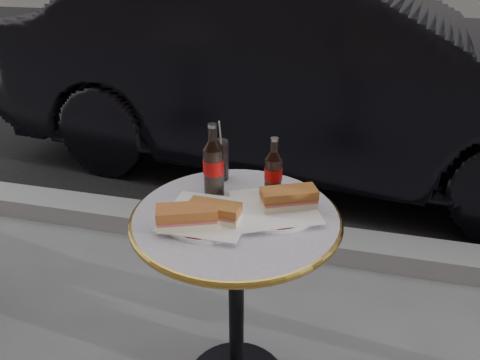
% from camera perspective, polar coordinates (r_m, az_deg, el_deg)
% --- Properties ---
extents(asphalt_road, '(40.00, 8.00, 0.00)m').
position_cam_1_polar(asphalt_road, '(6.31, 11.37, 13.54)').
color(asphalt_road, black).
rests_on(asphalt_road, ground).
extents(curb, '(40.00, 0.20, 0.12)m').
position_cam_1_polar(curb, '(2.48, 4.83, -7.07)').
color(curb, gray).
rests_on(curb, ground).
extents(bistro_table, '(0.62, 0.62, 0.73)m').
position_cam_1_polar(bistro_table, '(1.59, -0.46, -15.48)').
color(bistro_table, '#BAB2C4').
rests_on(bistro_table, ground).
extents(plate_left, '(0.29, 0.29, 0.01)m').
position_cam_1_polar(plate_left, '(1.34, -4.09, -4.63)').
color(plate_left, white).
rests_on(plate_left, bistro_table).
extents(plate_right, '(0.30, 0.30, 0.01)m').
position_cam_1_polar(plate_right, '(1.39, 4.19, -3.58)').
color(plate_right, white).
rests_on(plate_right, bistro_table).
extents(sandwich_left_a, '(0.18, 0.13, 0.06)m').
position_cam_1_polar(sandwich_left_a, '(1.28, -6.49, -4.58)').
color(sandwich_left_a, '#A45829').
rests_on(sandwich_left_a, plate_left).
extents(sandwich_left_b, '(0.15, 0.07, 0.05)m').
position_cam_1_polar(sandwich_left_b, '(1.31, -3.15, -4.01)').
color(sandwich_left_b, '#A35F29').
rests_on(sandwich_left_b, plate_left).
extents(sandwich_right, '(0.18, 0.14, 0.06)m').
position_cam_1_polar(sandwich_right, '(1.37, 5.96, -2.30)').
color(sandwich_right, '#A55E29').
rests_on(sandwich_right, plate_right).
extents(cola_bottle_left, '(0.08, 0.08, 0.24)m').
position_cam_1_polar(cola_bottle_left, '(1.42, -3.26, 2.42)').
color(cola_bottle_left, black).
rests_on(cola_bottle_left, bistro_table).
extents(cola_bottle_right, '(0.07, 0.07, 0.20)m').
position_cam_1_polar(cola_bottle_right, '(1.42, 4.11, 1.42)').
color(cola_bottle_right, black).
rests_on(cola_bottle_right, bistro_table).
extents(cola_glass, '(0.09, 0.09, 0.13)m').
position_cam_1_polar(cola_glass, '(1.54, -2.59, 2.45)').
color(cola_glass, black).
rests_on(cola_glass, bistro_table).
extents(parked_car, '(1.87, 4.27, 1.36)m').
position_cam_1_polar(parked_car, '(3.20, 9.03, 13.07)').
color(parked_car, black).
rests_on(parked_car, ground).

